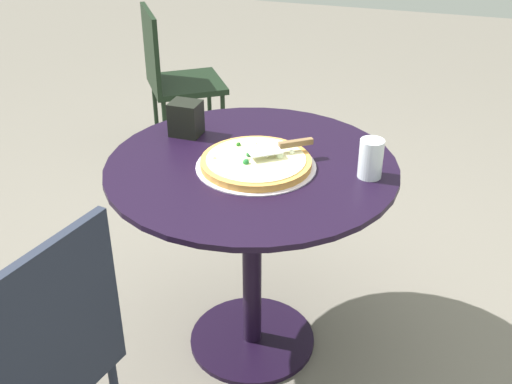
{
  "coord_description": "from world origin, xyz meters",
  "views": [
    {
      "loc": [
        -1.67,
        -0.52,
        1.63
      ],
      "look_at": [
        -0.02,
        -0.02,
        0.64
      ],
      "focal_mm": 44.82,
      "sensor_mm": 36.0,
      "label": 1
    }
  ],
  "objects_px": {
    "pizza_server": "(281,146)",
    "drinking_cup": "(371,159)",
    "patio_table": "(252,213)",
    "napkin_dispenser": "(186,118)",
    "pizza_on_tray": "(256,163)",
    "patio_chair_near": "(25,364)",
    "patio_chair_corner": "(173,75)"
  },
  "relations": [
    {
      "from": "pizza_server",
      "to": "drinking_cup",
      "type": "relative_size",
      "value": 1.7
    },
    {
      "from": "patio_table",
      "to": "pizza_server",
      "type": "height_order",
      "value": "pizza_server"
    },
    {
      "from": "drinking_cup",
      "to": "napkin_dispenser",
      "type": "distance_m",
      "value": 0.64
    },
    {
      "from": "pizza_on_tray",
      "to": "drinking_cup",
      "type": "height_order",
      "value": "drinking_cup"
    },
    {
      "from": "pizza_on_tray",
      "to": "patio_chair_near",
      "type": "distance_m",
      "value": 0.85
    },
    {
      "from": "pizza_server",
      "to": "napkin_dispenser",
      "type": "relative_size",
      "value": 1.74
    },
    {
      "from": "patio_table",
      "to": "napkin_dispenser",
      "type": "distance_m",
      "value": 0.39
    },
    {
      "from": "patio_table",
      "to": "patio_chair_corner",
      "type": "relative_size",
      "value": 1.08
    },
    {
      "from": "patio_table",
      "to": "patio_chair_near",
      "type": "distance_m",
      "value": 0.83
    },
    {
      "from": "patio_table",
      "to": "patio_chair_corner",
      "type": "height_order",
      "value": "patio_chair_corner"
    },
    {
      "from": "patio_chair_corner",
      "to": "napkin_dispenser",
      "type": "bearing_deg",
      "value": -153.99
    },
    {
      "from": "pizza_server",
      "to": "patio_chair_corner",
      "type": "bearing_deg",
      "value": 36.26
    },
    {
      "from": "patio_table",
      "to": "pizza_server",
      "type": "xyz_separation_m",
      "value": [
        0.04,
        -0.08,
        0.23
      ]
    },
    {
      "from": "drinking_cup",
      "to": "napkin_dispenser",
      "type": "xyz_separation_m",
      "value": [
        0.12,
        0.63,
        -0.0
      ]
    },
    {
      "from": "patio_table",
      "to": "drinking_cup",
      "type": "xyz_separation_m",
      "value": [
        0.02,
        -0.36,
        0.24
      ]
    },
    {
      "from": "patio_chair_near",
      "to": "napkin_dispenser",
      "type": "bearing_deg",
      "value": -4.24
    },
    {
      "from": "pizza_on_tray",
      "to": "patio_chair_corner",
      "type": "relative_size",
      "value": 0.44
    },
    {
      "from": "pizza_server",
      "to": "patio_chair_corner",
      "type": "height_order",
      "value": "patio_chair_corner"
    },
    {
      "from": "pizza_server",
      "to": "patio_chair_corner",
      "type": "distance_m",
      "value": 1.56
    },
    {
      "from": "patio_chair_corner",
      "to": "pizza_server",
      "type": "bearing_deg",
      "value": -143.74
    },
    {
      "from": "drinking_cup",
      "to": "patio_chair_near",
      "type": "xyz_separation_m",
      "value": [
        -0.78,
        0.7,
        -0.28
      ]
    },
    {
      "from": "pizza_server",
      "to": "patio_chair_near",
      "type": "height_order",
      "value": "patio_chair_near"
    },
    {
      "from": "drinking_cup",
      "to": "napkin_dispenser",
      "type": "bearing_deg",
      "value": 79.14
    },
    {
      "from": "patio_chair_near",
      "to": "patio_chair_corner",
      "type": "xyz_separation_m",
      "value": [
        2.03,
        0.49,
        -0.01
      ]
    },
    {
      "from": "pizza_on_tray",
      "to": "napkin_dispenser",
      "type": "height_order",
      "value": "napkin_dispenser"
    },
    {
      "from": "drinking_cup",
      "to": "patio_chair_corner",
      "type": "distance_m",
      "value": 1.75
    },
    {
      "from": "pizza_on_tray",
      "to": "pizza_server",
      "type": "relative_size",
      "value": 1.84
    },
    {
      "from": "patio_chair_near",
      "to": "drinking_cup",
      "type": "bearing_deg",
      "value": -41.92
    },
    {
      "from": "pizza_server",
      "to": "patio_chair_near",
      "type": "xyz_separation_m",
      "value": [
        -0.8,
        0.42,
        -0.27
      ]
    },
    {
      "from": "pizza_server",
      "to": "drinking_cup",
      "type": "bearing_deg",
      "value": -94.09
    },
    {
      "from": "pizza_on_tray",
      "to": "patio_chair_near",
      "type": "bearing_deg",
      "value": 154.14
    },
    {
      "from": "pizza_on_tray",
      "to": "drinking_cup",
      "type": "xyz_separation_m",
      "value": [
        0.04,
        -0.34,
        0.05
      ]
    }
  ]
}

